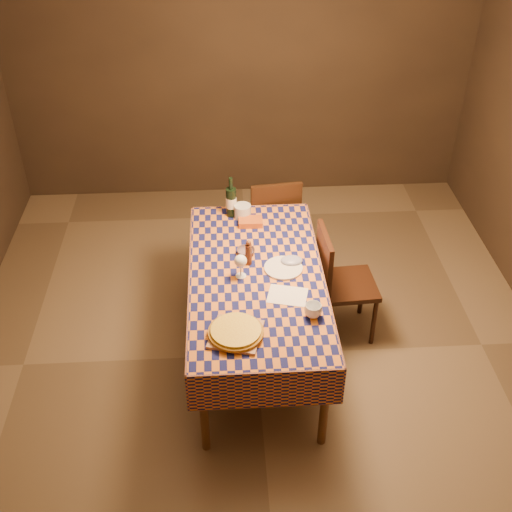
% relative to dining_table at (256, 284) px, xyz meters
% --- Properties ---
extents(room, '(5.00, 5.10, 2.70)m').
position_rel_dining_table_xyz_m(room, '(0.00, 0.00, 0.66)').
color(room, brown).
rests_on(room, ground).
extents(dining_table, '(0.94, 1.84, 0.77)m').
position_rel_dining_table_xyz_m(dining_table, '(0.00, 0.00, 0.00)').
color(dining_table, brown).
rests_on(dining_table, ground).
extents(cutting_board, '(0.37, 0.37, 0.02)m').
position_rel_dining_table_xyz_m(cutting_board, '(-0.16, -0.60, 0.09)').
color(cutting_board, '#A36E4C').
rests_on(cutting_board, dining_table).
extents(pizza, '(0.37, 0.37, 0.03)m').
position_rel_dining_table_xyz_m(pizza, '(-0.16, -0.60, 0.11)').
color(pizza, '#936218').
rests_on(pizza, cutting_board).
extents(pepper_mill, '(0.05, 0.05, 0.20)m').
position_rel_dining_table_xyz_m(pepper_mill, '(-0.05, 0.14, 0.17)').
color(pepper_mill, '#4E2412').
rests_on(pepper_mill, dining_table).
extents(bowl, '(0.13, 0.13, 0.04)m').
position_rel_dining_table_xyz_m(bowl, '(-0.06, 0.26, 0.10)').
color(bowl, '#614951').
rests_on(bowl, dining_table).
extents(wine_glass, '(0.09, 0.09, 0.18)m').
position_rel_dining_table_xyz_m(wine_glass, '(-0.11, -0.00, 0.20)').
color(wine_glass, white).
rests_on(wine_glass, dining_table).
extents(wine_bottle, '(0.10, 0.10, 0.34)m').
position_rel_dining_table_xyz_m(wine_bottle, '(-0.15, 0.78, 0.20)').
color(wine_bottle, black).
rests_on(wine_bottle, dining_table).
extents(deli_tub, '(0.15, 0.15, 0.11)m').
position_rel_dining_table_xyz_m(deli_tub, '(-0.06, 0.75, 0.13)').
color(deli_tub, silver).
rests_on(deli_tub, dining_table).
extents(takeout_container, '(0.18, 0.13, 0.05)m').
position_rel_dining_table_xyz_m(takeout_container, '(-0.01, 0.64, 0.10)').
color(takeout_container, '#B24C17').
rests_on(takeout_container, dining_table).
extents(white_plate, '(0.32, 0.32, 0.02)m').
position_rel_dining_table_xyz_m(white_plate, '(0.19, 0.06, 0.08)').
color(white_plate, silver).
rests_on(white_plate, dining_table).
extents(tumbler, '(0.14, 0.14, 0.09)m').
position_rel_dining_table_xyz_m(tumbler, '(0.34, -0.44, 0.12)').
color(tumbler, white).
rests_on(tumbler, dining_table).
extents(flour_patch, '(0.30, 0.26, 0.00)m').
position_rel_dining_table_xyz_m(flour_patch, '(0.19, -0.23, 0.08)').
color(flour_patch, white).
rests_on(flour_patch, dining_table).
extents(flour_bag, '(0.19, 0.16, 0.05)m').
position_rel_dining_table_xyz_m(flour_bag, '(0.26, 0.13, 0.10)').
color(flour_bag, '#8F94B8').
rests_on(flour_bag, dining_table).
extents(chair_far, '(0.47, 0.47, 0.93)m').
position_rel_dining_table_xyz_m(chair_far, '(0.21, 1.08, -0.17)').
color(chair_far, black).
rests_on(chair_far, ground).
extents(chair_right, '(0.45, 0.45, 0.93)m').
position_rel_dining_table_xyz_m(chair_right, '(0.63, 0.24, -0.17)').
color(chair_right, black).
rests_on(chair_right, ground).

